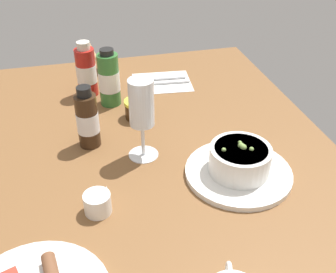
# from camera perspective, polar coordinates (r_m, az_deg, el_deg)

# --- Properties ---
(ground_plane) EXTENTS (1.10, 0.84, 0.03)m
(ground_plane) POSITION_cam_1_polar(r_m,az_deg,el_deg) (0.92, -2.19, -3.16)
(ground_plane) COLOR brown
(porridge_bowl) EXTENTS (0.22, 0.22, 0.08)m
(porridge_bowl) POSITION_cam_1_polar(r_m,az_deg,el_deg) (0.85, 10.01, -3.73)
(porridge_bowl) COLOR white
(porridge_bowl) RESTS_ON ground_plane
(cutlery_setting) EXTENTS (0.15, 0.18, 0.01)m
(cutlery_setting) POSITION_cam_1_polar(r_m,az_deg,el_deg) (1.21, -1.05, 7.68)
(cutlery_setting) COLOR white
(cutlery_setting) RESTS_ON ground_plane
(creamer_jug) EXTENTS (0.05, 0.06, 0.05)m
(creamer_jug) POSITION_cam_1_polar(r_m,az_deg,el_deg) (0.77, -9.83, -9.15)
(creamer_jug) COLOR white
(creamer_jug) RESTS_ON ground_plane
(wine_glass) EXTENTS (0.07, 0.07, 0.19)m
(wine_glass) POSITION_cam_1_polar(r_m,az_deg,el_deg) (0.84, -3.80, 4.28)
(wine_glass) COLOR white
(wine_glass) RESTS_ON ground_plane
(jam_jar) EXTENTS (0.06, 0.06, 0.05)m
(jam_jar) POSITION_cam_1_polar(r_m,az_deg,el_deg) (1.03, -4.43, 3.89)
(jam_jar) COLOR #37200E
(jam_jar) RESTS_ON ground_plane
(sauce_bottle_brown) EXTENTS (0.05, 0.05, 0.15)m
(sauce_bottle_brown) POSITION_cam_1_polar(r_m,az_deg,el_deg) (0.92, -11.25, 2.32)
(sauce_bottle_brown) COLOR #382314
(sauce_bottle_brown) RESTS_ON ground_plane
(sauce_bottle_red) EXTENTS (0.05, 0.05, 0.15)m
(sauce_bottle_red) POSITION_cam_1_polar(r_m,az_deg,el_deg) (1.14, -11.42, 8.96)
(sauce_bottle_red) COLOR #B21E19
(sauce_bottle_red) RESTS_ON ground_plane
(sauce_bottle_green) EXTENTS (0.06, 0.06, 0.15)m
(sauce_bottle_green) POSITION_cam_1_polar(r_m,az_deg,el_deg) (1.08, -8.29, 7.98)
(sauce_bottle_green) COLOR #337233
(sauce_bottle_green) RESTS_ON ground_plane
(menu_card) EXTENTS (0.06, 0.08, 0.09)m
(menu_card) POSITION_cam_1_polar(r_m,az_deg,el_deg) (1.28, -10.86, 10.71)
(menu_card) COLOR tan
(menu_card) RESTS_ON ground_plane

